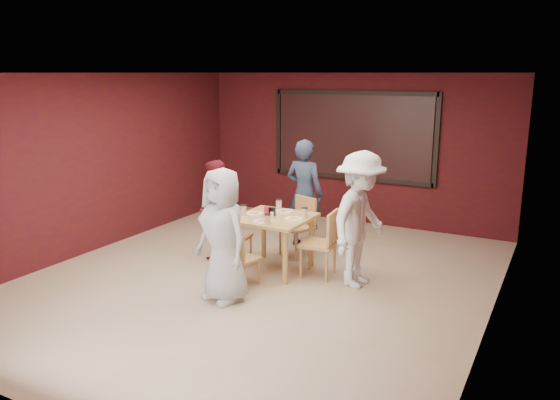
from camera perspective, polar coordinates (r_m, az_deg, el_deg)
The scene contains 11 objects.
floor at distance 7.67m, azimuth -2.18°, elevation -8.28°, with size 7.00×7.00×0.00m, color tan.
window_blinds at distance 10.32m, azimuth 7.52°, elevation 6.66°, with size 3.00×0.02×1.50m, color black.
dining_table at distance 7.80m, azimuth -0.68°, elevation -2.45°, with size 1.03×1.03×0.95m.
chair_front at distance 7.28m, azimuth -4.25°, elevation -5.86°, with size 0.43×0.43×0.77m.
chair_back at distance 8.53m, azimuth 2.11°, elevation -2.37°, with size 0.57×0.57×0.92m.
chair_left at distance 8.29m, azimuth -4.91°, elevation -3.41°, with size 0.43×0.43×0.78m.
chair_right at distance 7.60m, azimuth 4.59°, elevation -4.18°, with size 0.51×0.51×0.96m.
diner_front at distance 6.77m, azimuth -6.01°, elevation -3.70°, with size 0.83×0.54×1.69m, color #ADADAD.
diner_back at distance 8.88m, azimuth 2.56°, elevation 0.70°, with size 0.65×0.42×1.77m, color #2A364B.
diner_left at distance 8.41m, azimuth -6.83°, elevation -0.98°, with size 0.74×0.58×1.52m, color maroon.
diner_right at distance 7.27m, azimuth 8.37°, elevation -2.05°, with size 1.18×0.68×1.82m, color white.
Camera 1 is at (3.62, -6.15, 2.81)m, focal length 35.00 mm.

